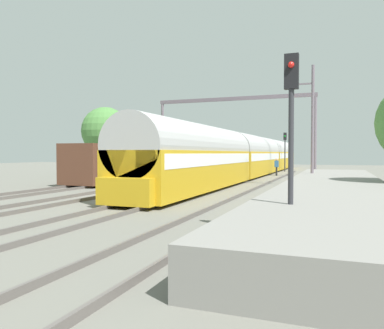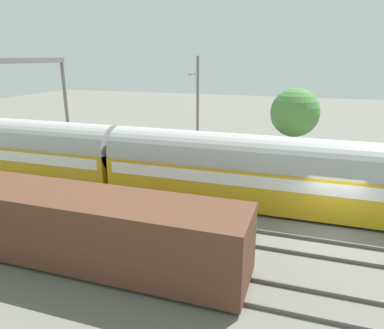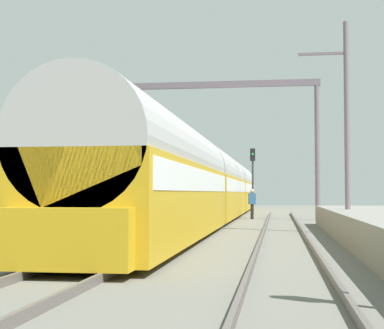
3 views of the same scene
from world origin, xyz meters
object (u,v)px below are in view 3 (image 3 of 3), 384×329
(catenary_gantry, at_px, (178,117))
(passenger_train, at_px, (212,185))
(railway_signal_far, at_px, (253,172))
(person_crossing, at_px, (252,201))

(catenary_gantry, bearing_deg, passenger_train, 7.65)
(railway_signal_far, relative_size, catenary_gantry, 0.29)
(passenger_train, relative_size, catenary_gantry, 3.06)
(passenger_train, distance_m, catenary_gantry, 4.37)
(passenger_train, distance_m, person_crossing, 2.50)
(passenger_train, bearing_deg, railway_signal_far, 78.73)
(person_crossing, height_order, catenary_gantry, catenary_gantry)
(person_crossing, xyz_separation_m, catenary_gantry, (-4.18, -0.89, 4.85))
(person_crossing, distance_m, railway_signal_far, 9.22)
(railway_signal_far, xyz_separation_m, catenary_gantry, (-3.86, -9.88, 2.84))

